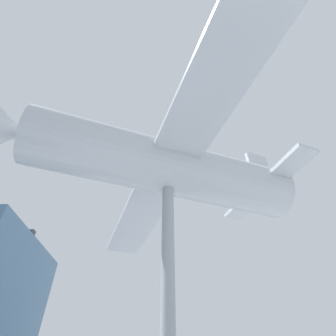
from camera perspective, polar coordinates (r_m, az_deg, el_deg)
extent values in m
cylinder|color=#999EA3|center=(8.22, 0.00, -26.77)|extent=(0.42, 0.42, 7.60)
cylinder|color=#B2B7BC|center=(10.52, 0.00, 0.00)|extent=(5.65, 10.70, 2.16)
cube|color=#B2B7BC|center=(10.52, 0.00, 0.00)|extent=(16.95, 7.71, 0.18)
cube|color=#B2B7BC|center=(12.66, 20.31, -4.18)|extent=(5.56, 2.83, 0.18)
cube|color=#B2B7BC|center=(13.27, 19.29, -0.55)|extent=(0.54, 1.10, 1.98)
cone|color=#B2B7BC|center=(10.63, -31.64, 7.13)|extent=(2.13, 1.73, 1.83)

